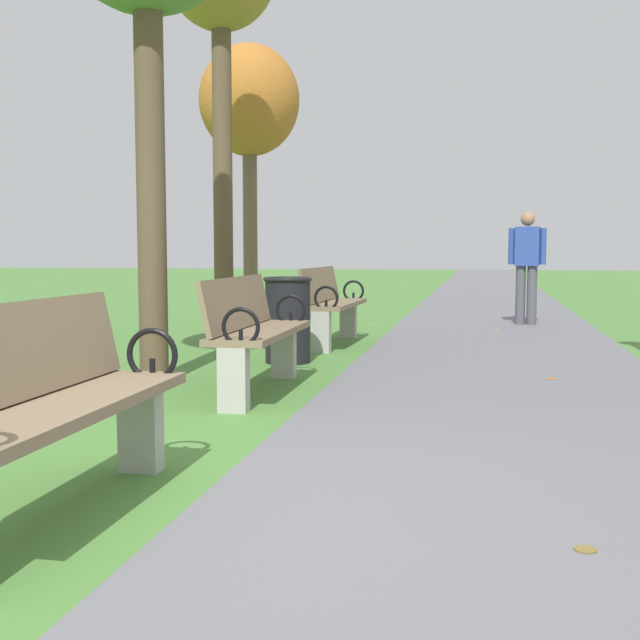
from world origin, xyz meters
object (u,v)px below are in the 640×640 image
Objects in this scene: park_bench_1 at (53,403)px; park_bench_3 at (331,303)px; tree_4 at (249,105)px; pedestrian_walking at (527,262)px; park_bench_2 at (255,331)px; trash_bin at (288,320)px.

park_bench_1 is 6.17m from park_bench_3.
pedestrian_walking is (4.05, 0.29, -2.31)m from tree_4.
park_bench_3 is at bearing 90.00° from park_bench_2.
pedestrian_walking is 1.93× the size of trash_bin.
pedestrian_walking is (2.34, 8.97, 0.44)m from park_bench_1.
trash_bin is (-2.49, -4.33, -0.50)m from pedestrian_walking.
park_bench_3 is (0.00, 3.20, 0.00)m from park_bench_2.
park_bench_1 is 1.91× the size of trash_bin.
tree_4 is 5.17m from trash_bin.
tree_4 is 2.54× the size of pedestrian_walking.
tree_4 is at bearing 106.67° from park_bench_2.
park_bench_1 is at bearing -88.18° from trash_bin.
park_bench_3 is 0.39× the size of tree_4.
pedestrian_walking is at bearing 50.09° from park_bench_3.
park_bench_2 is 1.91× the size of trash_bin.
tree_4 is 4.67m from pedestrian_walking.
tree_4 is 4.91× the size of trash_bin.
park_bench_3 is at bearing 84.51° from trash_bin.
tree_4 reaches higher than park_bench_3.
park_bench_2 and park_bench_3 have the same top height.
park_bench_1 is 0.99× the size of park_bench_3.
park_bench_2 is at bearing -73.33° from tree_4.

